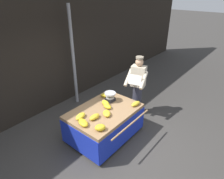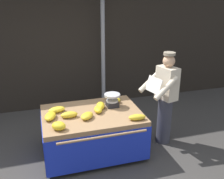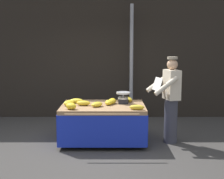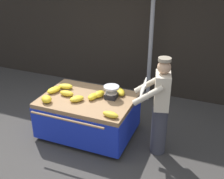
% 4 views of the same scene
% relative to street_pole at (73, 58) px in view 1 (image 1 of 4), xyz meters
% --- Properties ---
extents(ground_plane, '(60.00, 60.00, 0.00)m').
position_rel_street_pole_xyz_m(ground_plane, '(-0.86, -2.25, -1.46)').
color(ground_plane, '#383533').
extents(back_wall, '(16.00, 0.24, 4.11)m').
position_rel_street_pole_xyz_m(back_wall, '(-0.86, 0.47, 0.59)').
color(back_wall, black).
rests_on(back_wall, ground).
extents(street_pole, '(0.09, 0.09, 2.93)m').
position_rel_street_pole_xyz_m(street_pole, '(0.00, 0.00, 0.00)').
color(street_pole, gray).
rests_on(street_pole, ground).
extents(banana_cart, '(1.67, 1.38, 0.76)m').
position_rel_street_pole_xyz_m(banana_cart, '(-0.66, -1.76, -0.91)').
color(banana_cart, '#93704C').
rests_on(banana_cart, ground).
extents(weighing_scale, '(0.28, 0.28, 0.23)m').
position_rel_street_pole_xyz_m(weighing_scale, '(-0.26, -1.61, -0.59)').
color(weighing_scale, black).
rests_on(weighing_scale, banana_cart).
extents(banana_bunch_0, '(0.25, 0.33, 0.10)m').
position_rel_street_pole_xyz_m(banana_bunch_0, '(-1.35, -1.79, -0.66)').
color(banana_bunch_0, gold).
rests_on(banana_bunch_0, banana_cart).
extents(banana_bunch_1, '(0.27, 0.14, 0.10)m').
position_rel_street_pole_xyz_m(banana_bunch_1, '(-1.05, -1.83, -0.66)').
color(banana_bunch_1, gold).
rests_on(banana_bunch_1, banana_cart).
extents(banana_bunch_2, '(0.27, 0.26, 0.12)m').
position_rel_street_pole_xyz_m(banana_bunch_2, '(-1.25, -2.18, -0.65)').
color(banana_bunch_2, gold).
rests_on(banana_bunch_2, banana_cart).
extents(banana_bunch_3, '(0.31, 0.21, 0.10)m').
position_rel_street_pole_xyz_m(banana_bunch_3, '(-1.23, -1.57, -0.66)').
color(banana_bunch_3, yellow).
rests_on(banana_bunch_3, banana_cart).
extents(banana_bunch_4, '(0.20, 0.27, 0.11)m').
position_rel_street_pole_xyz_m(banana_bunch_4, '(-0.48, -1.65, -0.65)').
color(banana_bunch_4, gold).
rests_on(banana_bunch_4, banana_cart).
extents(banana_bunch_5, '(0.29, 0.33, 0.10)m').
position_rel_street_pole_xyz_m(banana_bunch_5, '(-0.17, -1.40, -0.66)').
color(banana_bunch_5, gold).
rests_on(banana_bunch_5, banana_cart).
extents(banana_bunch_6, '(0.29, 0.16, 0.09)m').
position_rel_street_pole_xyz_m(banana_bunch_6, '(-0.03, -2.22, -0.66)').
color(banana_bunch_6, gold).
rests_on(banana_bunch_6, banana_cart).
extents(banana_bunch_7, '(0.17, 0.25, 0.10)m').
position_rel_street_pole_xyz_m(banana_bunch_7, '(-0.55, -1.77, -0.66)').
color(banana_bunch_7, gold).
rests_on(banana_bunch_7, banana_cart).
extents(banana_bunch_8, '(0.29, 0.30, 0.10)m').
position_rel_street_pole_xyz_m(banana_bunch_8, '(-0.78, -1.94, -0.66)').
color(banana_bunch_8, gold).
rests_on(banana_bunch_8, banana_cart).
extents(vendor_person, '(0.66, 0.61, 1.71)m').
position_rel_street_pole_xyz_m(vendor_person, '(0.67, -1.82, -0.59)').
color(vendor_person, '#383842').
rests_on(vendor_person, ground).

